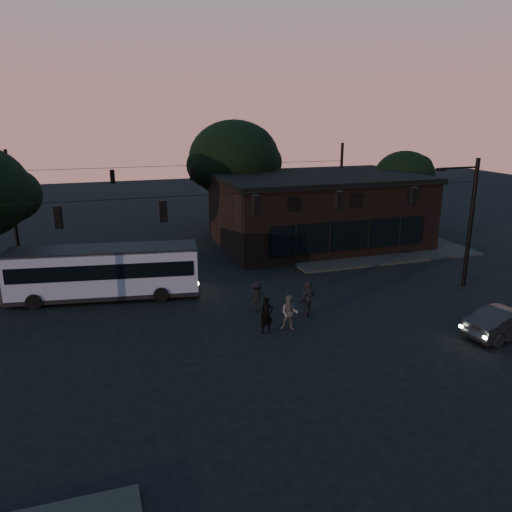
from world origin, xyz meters
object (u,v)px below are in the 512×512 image
object	(u,v)px
car	(507,322)
pedestrian_d	(257,296)
bus	(104,270)
pedestrian_c	(308,299)
building	(318,209)
pedestrian_a	(267,315)
pedestrian_b	(289,313)

from	to	relation	value
car	pedestrian_d	size ratio (longest dim) A/B	2.59
car	pedestrian_d	xyz separation A→B (m)	(-9.91, 6.44, 0.12)
car	pedestrian_d	bearing A→B (deg)	49.81
bus	pedestrian_d	distance (m)	8.63
pedestrian_c	pedestrian_d	size ratio (longest dim) A/B	1.13
bus	pedestrian_d	world-z (taller)	bus
pedestrian_c	pedestrian_d	distance (m)	2.63
building	pedestrian_d	xyz separation A→B (m)	(-8.95, -11.94, -1.89)
car	pedestrian_c	xyz separation A→B (m)	(-7.69, 5.03, 0.23)
bus	pedestrian_c	xyz separation A→B (m)	(9.53, -5.93, -0.68)
bus	pedestrian_a	xyz separation A→B (m)	(6.92, -7.16, -0.72)
car	pedestrian_c	world-z (taller)	pedestrian_c
building	pedestrian_d	world-z (taller)	building
building	bus	bearing A→B (deg)	-155.48
building	car	distance (m)	18.51
building	pedestrian_c	size ratio (longest dim) A/B	8.31
building	pedestrian_a	xyz separation A→B (m)	(-9.34, -14.58, -1.82)
pedestrian_a	pedestrian_b	distance (m)	1.15
building	pedestrian_d	bearing A→B (deg)	-126.86
pedestrian_d	building	bearing A→B (deg)	-125.58
bus	pedestrian_d	size ratio (longest dim) A/B	6.35
building	pedestrian_d	distance (m)	15.04
bus	pedestrian_c	size ratio (longest dim) A/B	5.62
pedestrian_a	pedestrian_d	bearing A→B (deg)	78.39
car	bus	bearing A→B (deg)	50.34
building	bus	xyz separation A→B (m)	(-16.26, -7.42, -1.10)
pedestrian_c	car	bearing A→B (deg)	118.50
building	pedestrian_c	bearing A→B (deg)	-116.75
pedestrian_a	car	bearing A→B (deg)	-23.43
building	car	size ratio (longest dim) A/B	3.62
bus	car	size ratio (longest dim) A/B	2.45
car	pedestrian_a	world-z (taller)	pedestrian_a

